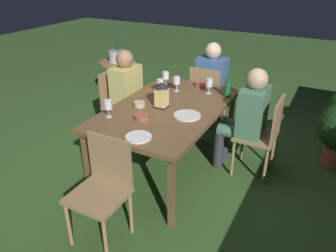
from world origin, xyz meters
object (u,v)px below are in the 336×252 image
object	(u,v)px
person_in_mustard	(131,93)
green_bottle_on_table	(228,88)
wine_glass_d	(209,83)
plate_a	(187,115)
wine_glass_a	(177,81)
side_table	(118,74)
wine_glass_c	(160,84)
ice_bucket	(117,55)
person_in_blue	(213,80)
chair_side_right_a	(263,133)
chair_head_far	(103,186)
plate_b	(138,137)
dining_table	(168,111)
bowl_salad	(201,84)
wine_glass_e	(108,106)
wine_glass_b	(166,76)
bowl_bread	(139,104)
chair_side_left_a	(119,101)
bowl_olives	(142,117)
person_in_green	(246,116)
chair_head_near	(207,95)
lantern_centerpiece	(162,93)

from	to	relation	value
person_in_mustard	green_bottle_on_table	distance (m)	1.19
wine_glass_d	plate_a	xyz separation A→B (m)	(0.65, 0.04, -0.11)
wine_glass_a	side_table	bearing A→B (deg)	-123.25
wine_glass_c	ice_bucket	world-z (taller)	ice_bucket
wine_glass_c	person_in_blue	bearing A→B (deg)	166.96
chair_side_right_a	person_in_blue	xyz separation A→B (m)	(-0.91, -0.91, 0.15)
chair_head_far	plate_b	world-z (taller)	chair_head_far
plate_a	wine_glass_c	bearing A→B (deg)	-127.73
dining_table	bowl_salad	bearing A→B (deg)	174.36
person_in_blue	wine_glass_e	size ratio (longest dim) A/B	6.80
chair_head_far	wine_glass_b	bearing A→B (deg)	-169.10
chair_side_right_a	wine_glass_a	world-z (taller)	wine_glass_a
wine_glass_c	plate_a	bearing A→B (deg)	52.27
plate_a	bowl_salad	world-z (taller)	bowl_salad
wine_glass_d	bowl_bread	world-z (taller)	wine_glass_d
dining_table	person_in_mustard	distance (m)	0.81
bowl_salad	person_in_blue	bearing A→B (deg)	-173.33
chair_side_left_a	wine_glass_b	xyz separation A→B (m)	(-0.16, 0.59, 0.38)
person_in_mustard	wine_glass_e	size ratio (longest dim) A/B	6.80
wine_glass_d	ice_bucket	size ratio (longest dim) A/B	0.49
person_in_blue	bowl_olives	bearing A→B (deg)	-2.59
wine_glass_d	plate_b	bearing A→B (deg)	-6.61
wine_glass_a	wine_glass_c	world-z (taller)	same
person_in_blue	bowl_bread	bearing A→B (deg)	-10.24
green_bottle_on_table	side_table	distance (m)	2.39
dining_table	chair_side_right_a	xyz separation A→B (m)	(-0.38, 0.91, -0.21)
green_bottle_on_table	wine_glass_b	bearing A→B (deg)	-91.47
chair_head_far	bowl_bread	size ratio (longest dim) A/B	7.61
chair_head_far	wine_glass_c	bearing A→B (deg)	-170.18
person_in_mustard	bowl_olives	xyz separation A→B (m)	(0.76, 0.63, 0.13)
person_in_green	person_in_blue	xyz separation A→B (m)	(-0.91, -0.71, 0.00)
person_in_blue	plate_a	size ratio (longest dim) A/B	4.43
wine_glass_c	ice_bucket	bearing A→B (deg)	-129.43
dining_table	chair_side_right_a	distance (m)	1.00
wine_glass_b	side_table	bearing A→B (deg)	-123.99
chair_side_left_a	bowl_salad	bearing A→B (deg)	108.11
wine_glass_a	chair_side_right_a	bearing A→B (deg)	86.96
person_in_green	chair_head_far	bearing A→B (deg)	-25.66
wine_glass_e	side_table	world-z (taller)	wine_glass_e
plate_b	bowl_bread	bearing A→B (deg)	-148.43
plate_a	bowl_salad	bearing A→B (deg)	-166.26
chair_side_left_a	chair_head_near	distance (m)	1.15
wine_glass_b	lantern_centerpiece	bearing A→B (deg)	24.73
chair_side_left_a	wine_glass_d	world-z (taller)	wine_glass_d
wine_glass_b	wine_glass_d	bearing A→B (deg)	89.36
person_in_green	wine_glass_e	world-z (taller)	person_in_green
green_bottle_on_table	plate_b	world-z (taller)	green_bottle_on_table
person_in_mustard	person_in_blue	xyz separation A→B (m)	(-0.91, 0.71, 0.00)
chair_head_near	wine_glass_d	world-z (taller)	wine_glass_d
ice_bucket	dining_table	bearing A→B (deg)	49.08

